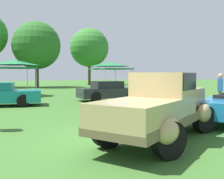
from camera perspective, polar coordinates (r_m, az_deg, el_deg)
ground_plane at (r=6.93m, az=3.41°, el=-10.50°), size 120.00×120.00×0.00m
feature_pickup_truck at (r=6.72m, az=10.61°, el=-3.44°), size 4.77×3.24×1.70m
show_car_charcoal at (r=16.35m, az=-0.66°, el=-0.32°), size 4.07×2.25×1.22m
spectator_far_side at (r=13.22m, az=22.47°, el=-0.10°), size 0.47×0.43×1.69m
canopy_tent_left_field at (r=20.87m, az=-20.56°, el=5.28°), size 2.83×2.83×2.71m
canopy_tent_center_field at (r=23.07m, az=-0.21°, el=5.30°), size 2.92×2.92×2.71m
treeline_mid_right at (r=33.93m, az=-16.08°, el=9.18°), size 5.86×5.86×8.09m
treeline_far_right at (r=40.51m, az=-4.95°, el=9.03°), size 5.89×5.89×8.59m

